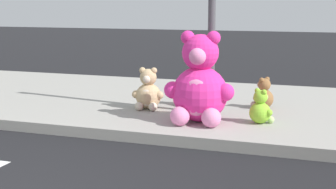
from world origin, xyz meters
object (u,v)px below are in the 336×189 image
plush_lime (261,109)px  plush_brown (263,96)px  plush_tan (148,92)px  plush_pink_large (200,86)px  plush_red (186,94)px

plush_lime → plush_brown: bearing=96.7°
plush_tan → plush_brown: bearing=20.8°
plush_pink_large → plush_lime: (0.82, 0.20, -0.31)m
plush_pink_large → plush_red: 1.19m
plush_brown → plush_lime: 1.02m
plush_red → plush_tan: (-0.48, -0.47, 0.07)m
plush_brown → plush_lime: plush_brown is taller
plush_pink_large → plush_brown: (0.70, 1.21, -0.31)m
plush_lime → plush_tan: size_ratio=0.74×
plush_pink_large → plush_brown: plush_pink_large is taller
plush_red → plush_tan: plush_tan is taller
plush_red → plush_brown: 1.23m
plush_pink_large → plush_red: size_ratio=2.66×
plush_pink_large → plush_red: bearing=116.3°
plush_pink_large → plush_lime: bearing=13.4°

